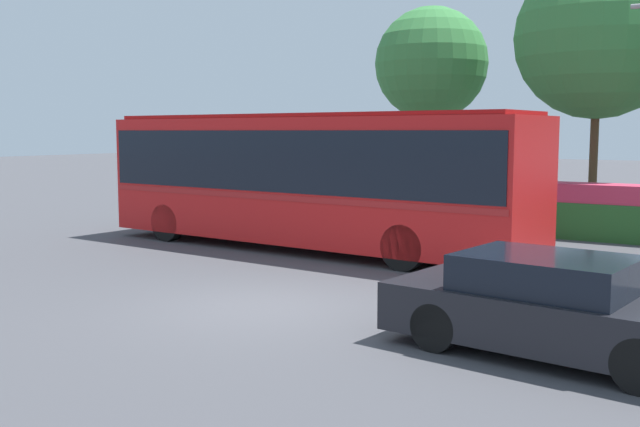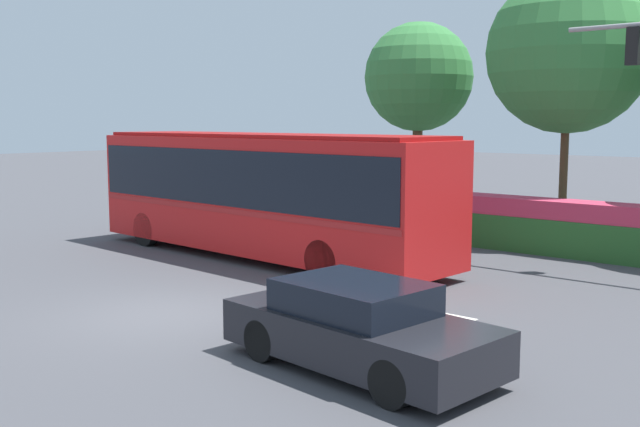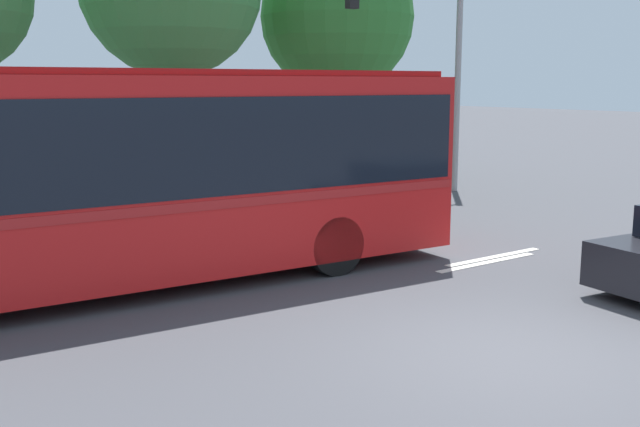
{
  "view_description": "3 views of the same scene",
  "coord_description": "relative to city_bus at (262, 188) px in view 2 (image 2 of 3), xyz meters",
  "views": [
    {
      "loc": [
        7.43,
        -9.86,
        2.96
      ],
      "look_at": [
        -1.61,
        4.2,
        1.09
      ],
      "focal_mm": 41.53,
      "sensor_mm": 36.0,
      "label": 1
    },
    {
      "loc": [
        11.4,
        -8.8,
        3.73
      ],
      "look_at": [
        0.28,
        4.31,
        1.57
      ],
      "focal_mm": 41.65,
      "sensor_mm": 36.0,
      "label": 2
    },
    {
      "loc": [
        -6.61,
        -5.52,
        3.17
      ],
      "look_at": [
        0.33,
        4.28,
        1.04
      ],
      "focal_mm": 41.39,
      "sensor_mm": 36.0,
      "label": 3
    }
  ],
  "objects": [
    {
      "name": "lane_stripe_near",
      "position": [
        6.0,
        -2.26,
        -1.91
      ],
      "size": [
        2.4,
        0.16,
        0.01
      ],
      "primitive_type": "cube",
      "color": "silver",
      "rests_on": "ground"
    },
    {
      "name": "ground_plane",
      "position": [
        2.76,
        -5.47,
        -1.92
      ],
      "size": [
        140.0,
        140.0,
        0.0
      ],
      "primitive_type": "plane",
      "color": "#444449"
    },
    {
      "name": "flowering_hedge",
      "position": [
        6.65,
        5.69,
        -1.17
      ],
      "size": [
        8.1,
        1.12,
        1.52
      ],
      "color": "#286028",
      "rests_on": "ground"
    },
    {
      "name": "lane_stripe_mid",
      "position": [
        6.44,
        -2.05,
        -1.91
      ],
      "size": [
        2.4,
        0.16,
        0.01
      ],
      "primitive_type": "cube",
      "color": "silver",
      "rests_on": "ground"
    },
    {
      "name": "street_tree_left",
      "position": [
        -0.65,
        8.66,
        3.34
      ],
      "size": [
        3.9,
        3.9,
        7.24
      ],
      "color": "brown",
      "rests_on": "ground"
    },
    {
      "name": "sedan_foreground",
      "position": [
        7.59,
        -5.64,
        -1.28
      ],
      "size": [
        4.5,
        2.29,
        1.33
      ],
      "rotation": [
        0.0,
        0.0,
        -0.1
      ],
      "color": "black",
      "rests_on": "ground"
    },
    {
      "name": "city_bus",
      "position": [
        0.0,
        0.0,
        0.0
      ],
      "size": [
        11.74,
        3.26,
        3.38
      ],
      "rotation": [
        0.0,
        0.0,
        3.08
      ],
      "color": "red",
      "rests_on": "ground"
    },
    {
      "name": "street_tree_centre",
      "position": [
        4.93,
        8.46,
        3.89
      ],
      "size": [
        5.01,
        5.01,
        8.33
      ],
      "color": "brown",
      "rests_on": "ground"
    }
  ]
}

